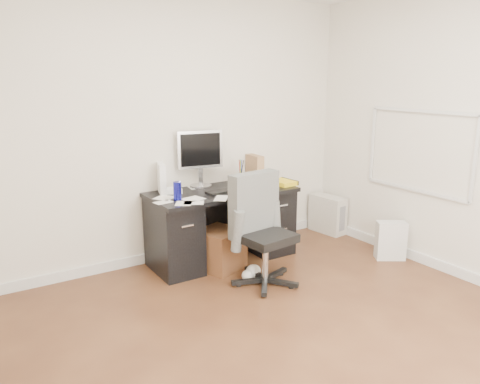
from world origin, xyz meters
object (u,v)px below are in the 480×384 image
object	(u,v)px
desk	(222,223)
pc_tower	(328,214)
wicker_basket	(220,249)
office_chair	(266,231)
lcd_monitor	(200,159)
keyboard	(225,191)

from	to	relation	value
desk	pc_tower	bearing A→B (deg)	2.61
wicker_basket	pc_tower	bearing A→B (deg)	8.79
pc_tower	wicker_basket	distance (m)	1.71
wicker_basket	office_chair	bearing A→B (deg)	-72.55
office_chair	pc_tower	bearing A→B (deg)	20.96
desk	pc_tower	world-z (taller)	desk
office_chair	wicker_basket	xyz separation A→B (m)	(-0.17, 0.55, -0.32)
wicker_basket	lcd_monitor	bearing A→B (deg)	86.71
keyboard	pc_tower	distance (m)	1.66
lcd_monitor	office_chair	size ratio (longest dim) A/B	0.59
desk	keyboard	world-z (taller)	keyboard
desk	wicker_basket	world-z (taller)	desk
lcd_monitor	keyboard	distance (m)	0.45
office_chair	wicker_basket	size ratio (longest dim) A/B	2.58
office_chair	desk	bearing A→B (deg)	85.28
lcd_monitor	keyboard	xyz separation A→B (m)	(0.10, -0.32, -0.29)
office_chair	lcd_monitor	bearing A→B (deg)	91.53
keyboard	wicker_basket	distance (m)	0.59
desk	keyboard	size ratio (longest dim) A/B	3.87
office_chair	keyboard	bearing A→B (deg)	86.80
pc_tower	wicker_basket	size ratio (longest dim) A/B	1.14
office_chair	wicker_basket	distance (m)	0.65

